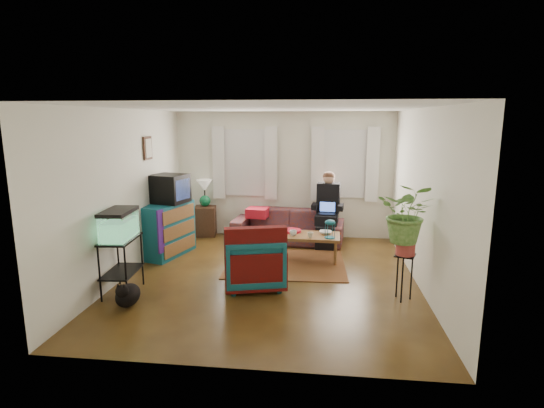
# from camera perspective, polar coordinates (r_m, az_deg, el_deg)

# --- Properties ---
(floor) EXTENTS (4.50, 5.00, 0.01)m
(floor) POSITION_cam_1_polar(r_m,az_deg,el_deg) (6.75, -0.39, -9.87)
(floor) COLOR #4F2B14
(floor) RESTS_ON ground
(ceiling) EXTENTS (4.50, 5.00, 0.01)m
(ceiling) POSITION_cam_1_polar(r_m,az_deg,el_deg) (6.30, -0.42, 12.79)
(ceiling) COLOR white
(ceiling) RESTS_ON wall_back
(wall_back) EXTENTS (4.50, 0.01, 2.60)m
(wall_back) POSITION_cam_1_polar(r_m,az_deg,el_deg) (8.85, 1.55, 3.90)
(wall_back) COLOR silver
(wall_back) RESTS_ON floor
(wall_front) EXTENTS (4.50, 0.01, 2.60)m
(wall_front) POSITION_cam_1_polar(r_m,az_deg,el_deg) (3.99, -4.77, -5.24)
(wall_front) COLOR silver
(wall_front) RESTS_ON floor
(wall_left) EXTENTS (0.01, 5.00, 2.60)m
(wall_left) POSITION_cam_1_polar(r_m,az_deg,el_deg) (7.03, -18.94, 1.38)
(wall_left) COLOR silver
(wall_left) RESTS_ON floor
(wall_right) EXTENTS (0.01, 5.00, 2.60)m
(wall_right) POSITION_cam_1_polar(r_m,az_deg,el_deg) (6.52, 19.62, 0.61)
(wall_right) COLOR silver
(wall_right) RESTS_ON floor
(window_left) EXTENTS (1.08, 0.04, 1.38)m
(window_left) POSITION_cam_1_polar(r_m,az_deg,el_deg) (8.91, -3.61, 5.55)
(window_left) COLOR white
(window_left) RESTS_ON wall_back
(window_right) EXTENTS (1.08, 0.04, 1.38)m
(window_right) POSITION_cam_1_polar(r_m,az_deg,el_deg) (8.79, 9.73, 5.33)
(window_right) COLOR white
(window_right) RESTS_ON wall_back
(curtains_left) EXTENTS (1.36, 0.06, 1.50)m
(curtains_left) POSITION_cam_1_polar(r_m,az_deg,el_deg) (8.83, -3.70, 5.50)
(curtains_left) COLOR white
(curtains_left) RESTS_ON wall_back
(curtains_right) EXTENTS (1.36, 0.06, 1.50)m
(curtains_right) POSITION_cam_1_polar(r_m,az_deg,el_deg) (8.71, 9.76, 5.27)
(curtains_right) COLOR white
(curtains_right) RESTS_ON wall_back
(picture_frame) EXTENTS (0.04, 0.32, 0.40)m
(picture_frame) POSITION_cam_1_polar(r_m,az_deg,el_deg) (7.71, -16.31, 7.22)
(picture_frame) COLOR #3D2616
(picture_frame) RESTS_ON wall_left
(area_rug) EXTENTS (2.06, 1.68, 0.01)m
(area_rug) POSITION_cam_1_polar(r_m,az_deg,el_deg) (7.34, 1.83, -8.04)
(area_rug) COLOR brown
(area_rug) RESTS_ON floor
(sofa) EXTENTS (2.28, 1.09, 0.86)m
(sofa) POSITION_cam_1_polar(r_m,az_deg,el_deg) (8.56, 2.14, -2.28)
(sofa) COLOR brown
(sofa) RESTS_ON floor
(seated_person) EXTENTS (0.62, 0.73, 1.31)m
(seated_person) POSITION_cam_1_polar(r_m,az_deg,el_deg) (8.41, 7.47, -1.05)
(seated_person) COLOR black
(seated_person) RESTS_ON sofa
(side_table) EXTENTS (0.49, 0.49, 0.63)m
(side_table) POSITION_cam_1_polar(r_m,az_deg,el_deg) (9.16, -8.92, -2.24)
(side_table) COLOR #402518
(side_table) RESTS_ON floor
(table_lamp) EXTENTS (0.36, 0.36, 0.58)m
(table_lamp) POSITION_cam_1_polar(r_m,az_deg,el_deg) (9.04, -9.03, 1.38)
(table_lamp) COLOR white
(table_lamp) RESTS_ON side_table
(dresser) EXTENTS (0.80, 1.17, 0.96)m
(dresser) POSITION_cam_1_polar(r_m,az_deg,el_deg) (7.95, -13.96, -3.31)
(dresser) COLOR #135C73
(dresser) RESTS_ON floor
(crt_tv) EXTENTS (0.71, 0.67, 0.51)m
(crt_tv) POSITION_cam_1_polar(r_m,az_deg,el_deg) (7.87, -13.63, 2.03)
(crt_tv) COLOR black
(crt_tv) RESTS_ON dresser
(aquarium_stand) EXTENTS (0.45, 0.75, 0.80)m
(aquarium_stand) POSITION_cam_1_polar(r_m,az_deg,el_deg) (6.42, -19.54, -7.86)
(aquarium_stand) COLOR black
(aquarium_stand) RESTS_ON floor
(aquarium) EXTENTS (0.41, 0.68, 0.42)m
(aquarium) POSITION_cam_1_polar(r_m,az_deg,el_deg) (6.25, -19.90, -2.53)
(aquarium) COLOR #7FD899
(aquarium) RESTS_ON aquarium_stand
(black_cat) EXTENTS (0.33, 0.47, 0.38)m
(black_cat) POSITION_cam_1_polar(r_m,az_deg,el_deg) (6.02, -18.82, -11.24)
(black_cat) COLOR black
(black_cat) RESTS_ON floor
(armchair) EXTENTS (1.02, 0.98, 0.87)m
(armchair) POSITION_cam_1_polar(r_m,az_deg,el_deg) (6.32, -2.49, -7.19)
(armchair) COLOR #104E62
(armchair) RESTS_ON floor
(serape_throw) EXTENTS (0.89, 0.42, 0.72)m
(serape_throw) POSITION_cam_1_polar(r_m,az_deg,el_deg) (5.94, -2.17, -6.55)
(serape_throw) COLOR #9E0A0A
(serape_throw) RESTS_ON armchair
(coffee_table) EXTENTS (1.13, 0.64, 0.46)m
(coffee_table) POSITION_cam_1_polar(r_m,az_deg,el_deg) (7.52, 4.82, -5.81)
(coffee_table) COLOR brown
(coffee_table) RESTS_ON floor
(cup_a) EXTENTS (0.13, 0.13, 0.10)m
(cup_a) POSITION_cam_1_polar(r_m,az_deg,el_deg) (7.37, 2.85, -3.90)
(cup_a) COLOR white
(cup_a) RESTS_ON coffee_table
(cup_b) EXTENTS (0.10, 0.10, 0.09)m
(cup_b) POSITION_cam_1_polar(r_m,az_deg,el_deg) (7.27, 5.16, -4.16)
(cup_b) COLOR beige
(cup_b) RESTS_ON coffee_table
(bowl) EXTENTS (0.22, 0.22, 0.05)m
(bowl) POSITION_cam_1_polar(r_m,az_deg,el_deg) (7.54, 7.20, -3.81)
(bowl) COLOR white
(bowl) RESTS_ON coffee_table
(snack_tray) EXTENTS (0.35, 0.35, 0.04)m
(snack_tray) POSITION_cam_1_polar(r_m,az_deg,el_deg) (7.62, 2.67, -3.61)
(snack_tray) COLOR #B21414
(snack_tray) RESTS_ON coffee_table
(birdcage) EXTENTS (0.19, 0.19, 0.32)m
(birdcage) POSITION_cam_1_polar(r_m,az_deg,el_deg) (7.26, 7.81, -3.32)
(birdcage) COLOR #115B6B
(birdcage) RESTS_ON coffee_table
(plant_stand) EXTENTS (0.35, 0.35, 0.65)m
(plant_stand) POSITION_cam_1_polar(r_m,az_deg,el_deg) (6.13, 17.27, -9.39)
(plant_stand) COLOR black
(plant_stand) RESTS_ON floor
(potted_plant) EXTENTS (0.91, 0.85, 0.82)m
(potted_plant) POSITION_cam_1_polar(r_m,az_deg,el_deg) (5.91, 17.70, -2.39)
(potted_plant) COLOR #599947
(potted_plant) RESTS_ON plant_stand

